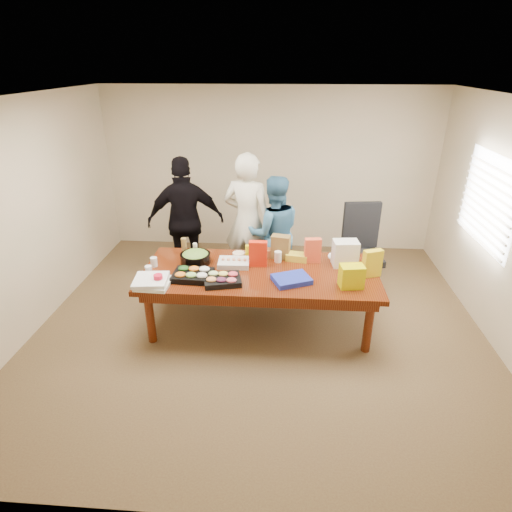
# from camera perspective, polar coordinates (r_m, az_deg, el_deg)

# --- Properties ---
(floor) EXTENTS (5.50, 5.00, 0.02)m
(floor) POSITION_cam_1_polar(r_m,az_deg,el_deg) (5.38, 0.51, -9.29)
(floor) COLOR #47301E
(floor) RESTS_ON ground
(ceiling) EXTENTS (5.50, 5.00, 0.02)m
(ceiling) POSITION_cam_1_polar(r_m,az_deg,el_deg) (4.44, 0.66, 20.98)
(ceiling) COLOR white
(ceiling) RESTS_ON wall_back
(wall_back) EXTENTS (5.50, 0.04, 2.70)m
(wall_back) POSITION_cam_1_polar(r_m,az_deg,el_deg) (7.13, 1.87, 11.54)
(wall_back) COLOR beige
(wall_back) RESTS_ON floor
(wall_front) EXTENTS (5.50, 0.04, 2.70)m
(wall_front) POSITION_cam_1_polar(r_m,az_deg,el_deg) (2.58, -3.08, -15.87)
(wall_front) COLOR beige
(wall_front) RESTS_ON floor
(wall_left) EXTENTS (0.04, 5.00, 2.70)m
(wall_left) POSITION_cam_1_polar(r_m,az_deg,el_deg) (5.62, -28.77, 4.55)
(wall_left) COLOR beige
(wall_left) RESTS_ON floor
(wall_right) EXTENTS (0.04, 5.00, 2.70)m
(wall_right) POSITION_cam_1_polar(r_m,az_deg,el_deg) (5.34, 31.53, 2.96)
(wall_right) COLOR beige
(wall_right) RESTS_ON floor
(window_panel) EXTENTS (0.03, 1.40, 1.10)m
(window_panel) POSITION_cam_1_polar(r_m,az_deg,el_deg) (5.79, 29.15, 6.62)
(window_panel) COLOR white
(window_panel) RESTS_ON wall_right
(window_blinds) EXTENTS (0.04, 1.36, 1.00)m
(window_blinds) POSITION_cam_1_polar(r_m,az_deg,el_deg) (5.78, 28.79, 6.65)
(window_blinds) COLOR beige
(window_blinds) RESTS_ON wall_right
(conference_table) EXTENTS (2.80, 1.20, 0.75)m
(conference_table) POSITION_cam_1_polar(r_m,az_deg,el_deg) (5.17, 0.53, -5.78)
(conference_table) COLOR #4C1C0F
(conference_table) RESTS_ON floor
(office_chair) EXTENTS (0.70, 0.70, 1.22)m
(office_chair) POSITION_cam_1_polar(r_m,az_deg,el_deg) (5.95, 14.18, 0.32)
(office_chair) COLOR black
(office_chair) RESTS_ON floor
(person_center) EXTENTS (0.81, 0.64, 1.95)m
(person_center) POSITION_cam_1_polar(r_m,az_deg,el_deg) (5.90, -1.16, 4.74)
(person_center) COLOR beige
(person_center) RESTS_ON floor
(person_right) EXTENTS (0.90, 0.76, 1.65)m
(person_right) POSITION_cam_1_polar(r_m,az_deg,el_deg) (5.89, 2.41, 3.13)
(person_right) COLOR teal
(person_right) RESTS_ON floor
(person_left) EXTENTS (1.16, 0.66, 1.86)m
(person_left) POSITION_cam_1_polar(r_m,az_deg,el_deg) (6.13, -9.56, 4.75)
(person_left) COLOR black
(person_left) RESTS_ON floor
(veggie_tray) EXTENTS (0.46, 0.37, 0.07)m
(veggie_tray) POSITION_cam_1_polar(r_m,az_deg,el_deg) (4.88, -8.64, -2.63)
(veggie_tray) COLOR black
(veggie_tray) RESTS_ON conference_table
(fruit_tray) EXTENTS (0.47, 0.41, 0.06)m
(fruit_tray) POSITION_cam_1_polar(r_m,az_deg,el_deg) (4.74, -4.62, -3.30)
(fruit_tray) COLOR black
(fruit_tray) RESTS_ON conference_table
(sheet_cake) EXTENTS (0.39, 0.29, 0.07)m
(sheet_cake) POSITION_cam_1_polar(r_m,az_deg,el_deg) (5.12, -3.06, -0.93)
(sheet_cake) COLOR silver
(sheet_cake) RESTS_ON conference_table
(salad_bowl) EXTENTS (0.40, 0.40, 0.12)m
(salad_bowl) POSITION_cam_1_polar(r_m,az_deg,el_deg) (5.22, -8.27, -0.30)
(salad_bowl) COLOR black
(salad_bowl) RESTS_ON conference_table
(chip_bag_blue) EXTENTS (0.49, 0.44, 0.06)m
(chip_bag_blue) POSITION_cam_1_polar(r_m,az_deg,el_deg) (4.76, 4.88, -3.20)
(chip_bag_blue) COLOR #1B2A9D
(chip_bag_blue) RESTS_ON conference_table
(chip_bag_red) EXTENTS (0.22, 0.09, 0.32)m
(chip_bag_red) POSITION_cam_1_polar(r_m,az_deg,el_deg) (5.05, 0.28, 0.32)
(chip_bag_red) COLOR red
(chip_bag_red) RESTS_ON conference_table
(chip_bag_yellow) EXTENTS (0.23, 0.16, 0.33)m
(chip_bag_yellow) POSITION_cam_1_polar(r_m,az_deg,el_deg) (4.99, 15.60, -0.97)
(chip_bag_yellow) COLOR gold
(chip_bag_yellow) RESTS_ON conference_table
(chip_bag_orange) EXTENTS (0.21, 0.11, 0.31)m
(chip_bag_orange) POSITION_cam_1_polar(r_m,az_deg,el_deg) (5.20, 7.75, 0.76)
(chip_bag_orange) COLOR #E54F2C
(chip_bag_orange) RESTS_ON conference_table
(mayo_jar) EXTENTS (0.11, 0.11, 0.14)m
(mayo_jar) POSITION_cam_1_polar(r_m,az_deg,el_deg) (5.20, 3.02, -0.09)
(mayo_jar) COLOR white
(mayo_jar) RESTS_ON conference_table
(mustard_bottle) EXTENTS (0.06, 0.06, 0.17)m
(mustard_bottle) POSITION_cam_1_polar(r_m,az_deg,el_deg) (5.29, -1.14, 0.61)
(mustard_bottle) COLOR #DEC805
(mustard_bottle) RESTS_ON conference_table
(dressing_bottle) EXTENTS (0.09, 0.09, 0.22)m
(dressing_bottle) POSITION_cam_1_polar(r_m,az_deg,el_deg) (5.46, -9.80, 1.34)
(dressing_bottle) COLOR brown
(dressing_bottle) RESTS_ON conference_table
(ranch_bottle) EXTENTS (0.06, 0.06, 0.16)m
(ranch_bottle) POSITION_cam_1_polar(r_m,az_deg,el_deg) (5.42, -8.31, 0.92)
(ranch_bottle) COLOR beige
(ranch_bottle) RESTS_ON conference_table
(banana_bunch) EXTENTS (0.29, 0.20, 0.09)m
(banana_bunch) POSITION_cam_1_polar(r_m,az_deg,el_deg) (5.27, 5.61, -0.11)
(banana_bunch) COLOR yellow
(banana_bunch) RESTS_ON conference_table
(bread_loaf) EXTENTS (0.29, 0.20, 0.11)m
(bread_loaf) POSITION_cam_1_polar(r_m,az_deg,el_deg) (5.30, 0.72, 0.31)
(bread_loaf) COLOR brown
(bread_loaf) RESTS_ON conference_table
(kraft_bag) EXTENTS (0.25, 0.17, 0.30)m
(kraft_bag) POSITION_cam_1_polar(r_m,az_deg,el_deg) (5.27, 3.39, 1.26)
(kraft_bag) COLOR brown
(kraft_bag) RESTS_ON conference_table
(red_cup) EXTENTS (0.13, 0.13, 0.13)m
(red_cup) POSITION_cam_1_polar(r_m,az_deg,el_deg) (4.78, -13.20, -3.23)
(red_cup) COLOR red
(red_cup) RESTS_ON conference_table
(clear_cup_a) EXTENTS (0.09, 0.09, 0.11)m
(clear_cup_a) POSITION_cam_1_polar(r_m,az_deg,el_deg) (5.04, -14.47, -1.92)
(clear_cup_a) COLOR white
(clear_cup_a) RESTS_ON conference_table
(clear_cup_b) EXTENTS (0.11, 0.11, 0.12)m
(clear_cup_b) POSITION_cam_1_polar(r_m,az_deg,el_deg) (5.23, -13.78, -0.80)
(clear_cup_b) COLOR white
(clear_cup_b) RESTS_ON conference_table
(pizza_box_lower) EXTENTS (0.38, 0.38, 0.04)m
(pizza_box_lower) POSITION_cam_1_polar(r_m,az_deg,el_deg) (4.82, -13.81, -3.65)
(pizza_box_lower) COLOR silver
(pizza_box_lower) RESTS_ON conference_table
(pizza_box_upper) EXTENTS (0.40, 0.40, 0.04)m
(pizza_box_upper) POSITION_cam_1_polar(r_m,az_deg,el_deg) (4.81, -14.20, -3.21)
(pizza_box_upper) COLOR white
(pizza_box_upper) RESTS_ON pizza_box_lower
(plate_a) EXTENTS (0.33, 0.33, 0.02)m
(plate_a) POSITION_cam_1_polar(r_m,az_deg,el_deg) (5.44, 11.27, -0.09)
(plate_a) COLOR white
(plate_a) RESTS_ON conference_table
(plate_b) EXTENTS (0.25, 0.25, 0.01)m
(plate_b) POSITION_cam_1_polar(r_m,az_deg,el_deg) (5.37, 6.01, -0.08)
(plate_b) COLOR white
(plate_b) RESTS_ON conference_table
(dip_bowl_a) EXTENTS (0.16, 0.16, 0.05)m
(dip_bowl_a) POSITION_cam_1_polar(r_m,az_deg,el_deg) (5.30, 4.53, -0.09)
(dip_bowl_a) COLOR beige
(dip_bowl_a) RESTS_ON conference_table
(dip_bowl_b) EXTENTS (0.20, 0.20, 0.06)m
(dip_bowl_b) POSITION_cam_1_polar(r_m,az_deg,el_deg) (5.33, -2.39, 0.16)
(dip_bowl_b) COLOR beige
(dip_bowl_b) RESTS_ON conference_table
(grocery_bag_white) EXTENTS (0.32, 0.24, 0.32)m
(grocery_bag_white) POSITION_cam_1_polar(r_m,az_deg,el_deg) (5.18, 12.10, 0.37)
(grocery_bag_white) COLOR white
(grocery_bag_white) RESTS_ON conference_table
(grocery_bag_yellow) EXTENTS (0.28, 0.21, 0.26)m
(grocery_bag_yellow) POSITION_cam_1_polar(r_m,az_deg,el_deg) (4.72, 12.94, -2.71)
(grocery_bag_yellow) COLOR #D5D100
(grocery_bag_yellow) RESTS_ON conference_table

